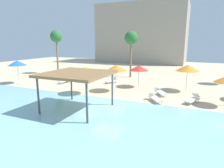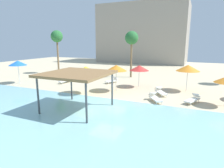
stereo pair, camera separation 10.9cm
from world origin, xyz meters
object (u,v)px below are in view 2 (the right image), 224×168
object	(u,v)px
beach_umbrella_blue_0	(18,63)
palm_tree_1	(132,39)
beach_umbrella_orange_6	(116,68)
lounge_chair_1	(155,98)
shade_pavilion	(77,75)
lounge_chair_5	(193,99)
beach_umbrella_yellow_5	(86,70)
lounge_chair_4	(160,91)
lounge_chair_0	(66,80)
palm_tree_0	(57,38)
lounge_chair_3	(112,80)
beach_umbrella_orange_3	(188,68)
beach_umbrella_red_2	(139,68)

from	to	relation	value
beach_umbrella_blue_0	palm_tree_1	bearing A→B (deg)	41.29
beach_umbrella_orange_6	lounge_chair_1	distance (m)	5.36
shade_pavilion	lounge_chair_5	bearing A→B (deg)	34.44
shade_pavilion	lounge_chair_5	world-z (taller)	shade_pavilion
beach_umbrella_yellow_5	lounge_chair_1	size ratio (longest dim) A/B	1.45
beach_umbrella_yellow_5	lounge_chair_4	bearing A→B (deg)	21.83
beach_umbrella_yellow_5	lounge_chair_4	size ratio (longest dim) A/B	1.45
beach_umbrella_orange_6	lounge_chair_0	size ratio (longest dim) A/B	1.40
lounge_chair_1	palm_tree_0	xyz separation A→B (m)	(-17.87, 9.10, 5.46)
palm_tree_0	beach_umbrella_blue_0	bearing A→B (deg)	-84.94
lounge_chair_3	beach_umbrella_orange_6	bearing A→B (deg)	50.03
lounge_chair_4	lounge_chair_5	distance (m)	3.37
lounge_chair_3	lounge_chair_5	xyz separation A→B (m)	(9.69, -4.76, 0.00)
lounge_chair_1	lounge_chair_5	bearing A→B (deg)	72.62
lounge_chair_5	palm_tree_0	size ratio (longest dim) A/B	0.28
lounge_chair_3	palm_tree_0	size ratio (longest dim) A/B	0.29
beach_umbrella_orange_6	palm_tree_1	world-z (taller)	palm_tree_1
beach_umbrella_orange_6	lounge_chair_1	xyz separation A→B (m)	(4.51, -1.94, -2.14)
beach_umbrella_blue_0	palm_tree_1	distance (m)	15.37
lounge_chair_5	beach_umbrella_orange_3	bearing A→B (deg)	-144.72
beach_umbrella_red_2	beach_umbrella_orange_6	distance (m)	3.32
beach_umbrella_red_2	lounge_chair_4	bearing A→B (deg)	-39.92
shade_pavilion	lounge_chair_5	size ratio (longest dim) A/B	2.36
shade_pavilion	lounge_chair_5	xyz separation A→B (m)	(8.01, 5.49, -2.40)
beach_umbrella_blue_0	lounge_chair_4	xyz separation A→B (m)	(17.15, 1.78, -2.24)
beach_umbrella_yellow_5	lounge_chair_3	distance (m)	6.38
lounge_chair_0	beach_umbrella_orange_6	bearing A→B (deg)	91.29
beach_umbrella_red_2	lounge_chair_5	size ratio (longest dim) A/B	1.27
beach_umbrella_orange_3	palm_tree_1	world-z (taller)	palm_tree_1
beach_umbrella_yellow_5	palm_tree_1	world-z (taller)	palm_tree_1
beach_umbrella_blue_0	lounge_chair_1	xyz separation A→B (m)	(17.12, -0.61, -2.24)
beach_umbrella_orange_6	palm_tree_0	distance (m)	15.52
shade_pavilion	lounge_chair_0	world-z (taller)	shade_pavilion
beach_umbrella_blue_0	lounge_chair_3	world-z (taller)	beach_umbrella_blue_0
lounge_chair_1	beach_umbrella_orange_3	bearing A→B (deg)	121.55
beach_umbrella_blue_0	palm_tree_0	size ratio (longest dim) A/B	0.41
beach_umbrella_blue_0	palm_tree_0	bearing A→B (deg)	95.06
beach_umbrella_orange_3	lounge_chair_4	world-z (taller)	beach_umbrella_orange_3
beach_umbrella_orange_6	lounge_chair_0	world-z (taller)	beach_umbrella_orange_6
lounge_chair_3	palm_tree_0	world-z (taller)	palm_tree_0
shade_pavilion	beach_umbrella_yellow_5	world-z (taller)	shade_pavilion
beach_umbrella_red_2	beach_umbrella_yellow_5	distance (m)	6.48
beach_umbrella_red_2	palm_tree_0	distance (m)	15.98
shade_pavilion	beach_umbrella_orange_6	bearing A→B (deg)	86.30
beach_umbrella_red_2	lounge_chair_3	size ratio (longest dim) A/B	1.27
beach_umbrella_blue_0	beach_umbrella_orange_3	distance (m)	19.88
lounge_chair_1	beach_umbrella_blue_0	bearing A→B (deg)	-126.04
lounge_chair_4	palm_tree_1	size ratio (longest dim) A/B	0.29
beach_umbrella_orange_3	beach_umbrella_yellow_5	bearing A→B (deg)	-149.44
beach_umbrella_orange_6	lounge_chair_5	distance (m)	7.95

